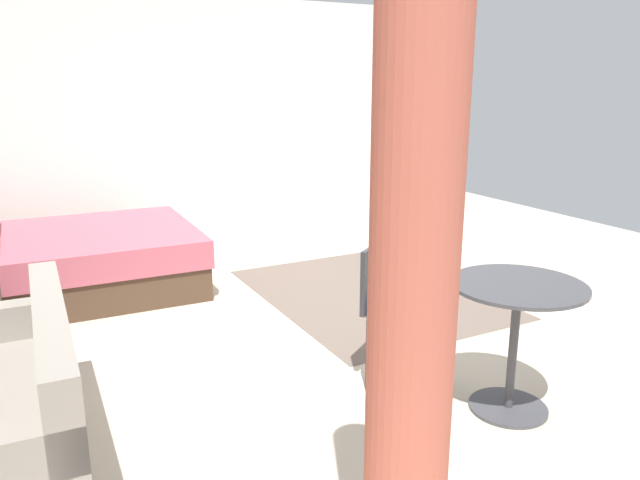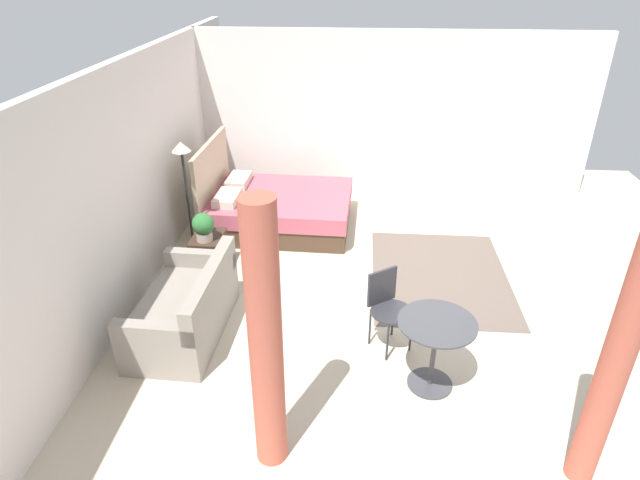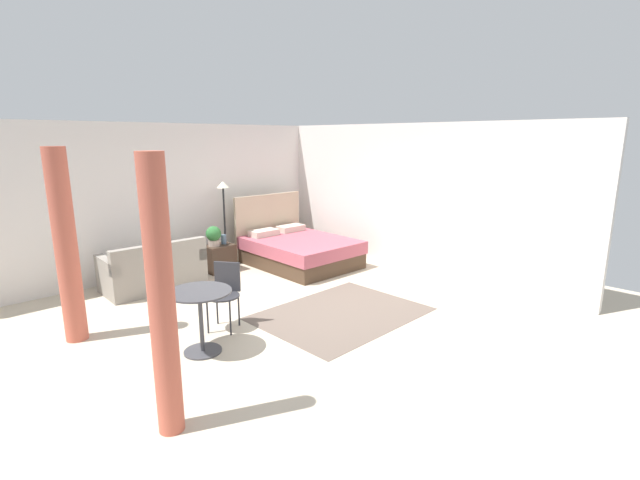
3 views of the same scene
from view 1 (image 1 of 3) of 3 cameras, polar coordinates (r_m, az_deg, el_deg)
name	(u,v)px [view 1 (image 1 of 3)]	position (r m, az deg, el deg)	size (l,w,h in m)	color
ground_plane	(326,317)	(4.89, 0.55, -7.23)	(8.82, 9.38, 0.02)	beige
wall_right	(206,121)	(7.24, -10.63, 10.85)	(0.12, 6.38, 2.71)	silver
area_rug	(369,293)	(5.40, 4.59, -4.94)	(2.29, 1.74, 0.01)	#66564C
bed	(63,259)	(5.77, -22.81, -1.68)	(1.68, 2.15, 1.31)	#473323
balcony_table	(515,322)	(3.55, 17.75, -7.33)	(0.73, 0.73, 0.75)	#3F3F44
cafe_chair_near_window	(389,301)	(3.72, 6.43, -5.69)	(0.61, 0.61, 0.86)	#2D2D33
curtain_right	(412,310)	(1.78, 8.59, -6.49)	(0.26, 0.26, 2.36)	#C15B47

